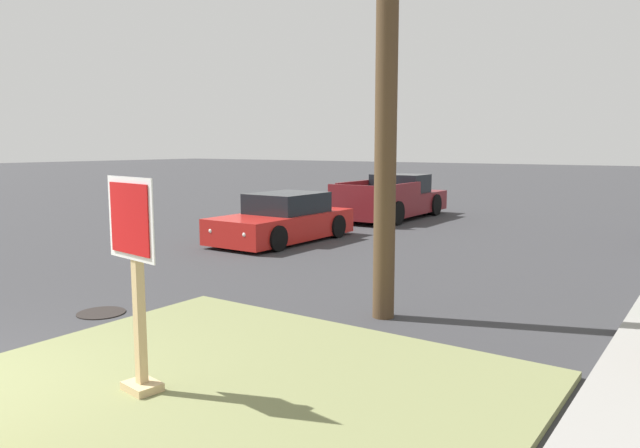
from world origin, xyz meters
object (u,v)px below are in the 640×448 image
Objects in this scene: stop_sign at (136,287)px; parked_sedan_red at (284,220)px; pickup_truck_maroon at (392,200)px; manhole_cover at (101,313)px.

parked_sedan_red is at bearing 119.95° from stop_sign.
manhole_cover is at bearing -81.17° from pickup_truck_maroon.
stop_sign is 0.50× the size of parked_sedan_red.
stop_sign is 0.40× the size of pickup_truck_maroon.
pickup_truck_maroon is (-0.03, 6.08, 0.08)m from parked_sedan_red.
pickup_truck_maroon is at bearing 98.83° from manhole_cover.
stop_sign reaches higher than manhole_cover.
manhole_cover is at bearing -73.97° from parked_sedan_red.
stop_sign is at bearing -28.94° from manhole_cover.
stop_sign reaches higher than pickup_truck_maroon.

